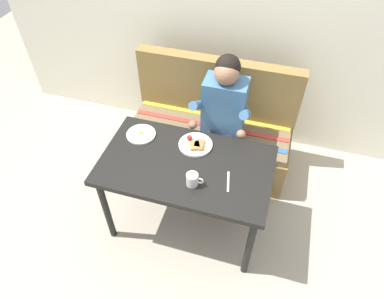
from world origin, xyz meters
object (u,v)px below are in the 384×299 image
(table, at_px, (186,171))
(coffee_mug, at_px, (193,179))
(person, at_px, (222,113))
(plate_breakfast, at_px, (196,144))
(plate_eggs, at_px, (141,134))
(fork, at_px, (228,181))
(couch, at_px, (211,133))

(table, distance_m, coffee_mug, 0.23)
(person, bearing_deg, coffee_mug, -92.05)
(plate_breakfast, bearing_deg, table, -95.36)
(plate_eggs, relative_size, coffee_mug, 1.86)
(person, xyz_separation_m, coffee_mug, (-0.03, -0.75, 0.04))
(plate_breakfast, xyz_separation_m, fork, (0.30, -0.26, -0.01))
(fork, bearing_deg, coffee_mug, -170.12)
(plate_eggs, distance_m, coffee_mug, 0.61)
(coffee_mug, distance_m, fork, 0.24)
(plate_eggs, bearing_deg, table, -23.61)
(table, distance_m, plate_breakfast, 0.21)
(fork, bearing_deg, plate_breakfast, 127.81)
(coffee_mug, bearing_deg, table, 120.75)
(couch, distance_m, plate_eggs, 0.82)
(couch, height_order, plate_breakfast, couch)
(person, relative_size, fork, 7.13)
(table, xyz_separation_m, fork, (0.32, -0.08, 0.08))
(person, relative_size, plate_breakfast, 4.91)
(table, xyz_separation_m, plate_eggs, (-0.41, 0.18, 0.09))
(person, bearing_deg, plate_breakfast, -104.57)
(plate_eggs, bearing_deg, fork, -19.37)
(person, relative_size, plate_eggs, 5.54)
(coffee_mug, bearing_deg, couch, 95.90)
(person, height_order, fork, person)
(table, height_order, couch, couch)
(fork, bearing_deg, plate_eggs, 149.63)
(plate_eggs, relative_size, fork, 1.29)
(table, bearing_deg, coffee_mug, -59.25)
(table, relative_size, plate_breakfast, 4.86)
(person, bearing_deg, plate_eggs, -142.18)
(plate_breakfast, distance_m, coffee_mug, 0.36)
(person, height_order, plate_breakfast, person)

